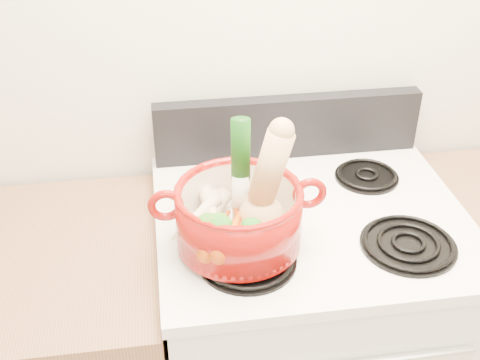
{
  "coord_description": "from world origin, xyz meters",
  "views": [
    {
      "loc": [
        -0.36,
        0.22,
        1.84
      ],
      "look_at": [
        -0.2,
        1.28,
        1.15
      ],
      "focal_mm": 45.0,
      "sensor_mm": 36.0,
      "label": 1
    }
  ],
  "objects": [
    {
      "name": "burner_front_right",
      "position": [
        0.19,
        1.24,
        0.96
      ],
      "size": [
        0.22,
        0.22,
        0.02
      ],
      "primitive_type": "cylinder",
      "color": "black",
      "rests_on": "cooktop"
    },
    {
      "name": "parsnip_3",
      "position": [
        -0.3,
        1.31,
        1.04
      ],
      "size": [
        0.14,
        0.14,
        0.05
      ],
      "primitive_type": "cone",
      "rotation": [
        1.66,
        0.0,
        -0.79
      ],
      "color": "beige",
      "rests_on": "dutch_oven"
    },
    {
      "name": "carrot_1",
      "position": [
        -0.26,
        1.26,
        1.02
      ],
      "size": [
        0.1,
        0.16,
        0.05
      ],
      "primitive_type": "cone",
      "rotation": [
        1.66,
        0.0,
        -0.47
      ],
      "color": "#BC3E09",
      "rests_on": "dutch_oven"
    },
    {
      "name": "burner_back_right",
      "position": [
        0.19,
        1.54,
        0.96
      ],
      "size": [
        0.17,
        0.17,
        0.02
      ],
      "primitive_type": "cylinder",
      "color": "black",
      "rests_on": "cooktop"
    },
    {
      "name": "cooktop",
      "position": [
        0.0,
        1.4,
        0.93
      ],
      "size": [
        0.78,
        0.67,
        0.03
      ],
      "primitive_type": "cube",
      "color": "white",
      "rests_on": "stove_body"
    },
    {
      "name": "burner_back_left",
      "position": [
        -0.19,
        1.54,
        0.96
      ],
      "size": [
        0.17,
        0.17,
        0.02
      ],
      "primitive_type": "cylinder",
      "color": "black",
      "rests_on": "cooktop"
    },
    {
      "name": "wall_back",
      "position": [
        0.0,
        1.75,
        1.3
      ],
      "size": [
        3.5,
        0.02,
        2.6
      ],
      "primitive_type": "cube",
      "color": "silver",
      "rests_on": "floor"
    },
    {
      "name": "carrot_3",
      "position": [
        -0.23,
        1.23,
        1.03
      ],
      "size": [
        0.11,
        0.16,
        0.05
      ],
      "primitive_type": "cone",
      "rotation": [
        1.66,
        0.0,
        -0.5
      ],
      "color": "#BD3109",
      "rests_on": "dutch_oven"
    },
    {
      "name": "leek",
      "position": [
        -0.19,
        1.34,
        1.14
      ],
      "size": [
        0.05,
        0.06,
        0.28
      ],
      "primitive_type": "cylinder",
      "rotation": [
        0.03,
        0.0,
        -0.2
      ],
      "color": "silver",
      "rests_on": "dutch_oven"
    },
    {
      "name": "carrot_4",
      "position": [
        -0.22,
        1.25,
        1.04
      ],
      "size": [
        0.09,
        0.15,
        0.04
      ],
      "primitive_type": "cone",
      "rotation": [
        1.66,
        0.0,
        -0.43
      ],
      "color": "#CF4C0A",
      "rests_on": "dutch_oven"
    },
    {
      "name": "carrot_2",
      "position": [
        -0.2,
        1.25,
        1.03
      ],
      "size": [
        0.04,
        0.17,
        0.05
      ],
      "primitive_type": "cone",
      "rotation": [
        1.66,
        0.0,
        0.07
      ],
      "color": "red",
      "rests_on": "dutch_oven"
    },
    {
      "name": "parsnip_0",
      "position": [
        -0.27,
        1.31,
        1.02
      ],
      "size": [
        0.13,
        0.21,
        0.06
      ],
      "primitive_type": "cone",
      "rotation": [
        1.66,
        0.0,
        -0.48
      ],
      "color": "beige",
      "rests_on": "dutch_oven"
    },
    {
      "name": "burner_front_left",
      "position": [
        -0.19,
        1.24,
        0.96
      ],
      "size": [
        0.22,
        0.22,
        0.02
      ],
      "primitive_type": "cylinder",
      "color": "black",
      "rests_on": "cooktop"
    },
    {
      "name": "pot_handle_left",
      "position": [
        -0.36,
        1.3,
        1.09
      ],
      "size": [
        0.08,
        0.02,
        0.08
      ],
      "primitive_type": "torus",
      "rotation": [
        1.57,
        0.0,
        -0.0
      ],
      "color": "maroon",
      "rests_on": "dutch_oven"
    },
    {
      "name": "control_backsplash",
      "position": [
        0.0,
        1.7,
        1.04
      ],
      "size": [
        0.76,
        0.05,
        0.18
      ],
      "primitive_type": "cube",
      "color": "black",
      "rests_on": "cooktop"
    },
    {
      "name": "squash",
      "position": [
        -0.15,
        1.29,
        1.13
      ],
      "size": [
        0.18,
        0.14,
        0.28
      ],
      "primitive_type": null,
      "rotation": [
        0.0,
        0.24,
        -0.2
      ],
      "color": "tan",
      "rests_on": "dutch_oven"
    },
    {
      "name": "stove_body",
      "position": [
        0.0,
        1.4,
        0.46
      ],
      "size": [
        0.76,
        0.65,
        0.92
      ],
      "primitive_type": "cube",
      "color": "silver",
      "rests_on": "floor"
    },
    {
      "name": "parsnip_2",
      "position": [
        -0.26,
        1.33,
        1.03
      ],
      "size": [
        0.06,
        0.19,
        0.06
      ],
      "primitive_type": "cone",
      "rotation": [
        1.66,
        0.0,
        0.09
      ],
      "color": "beige",
      "rests_on": "dutch_oven"
    },
    {
      "name": "ginger",
      "position": [
        -0.16,
        1.39,
        1.02
      ],
      "size": [
        0.1,
        0.09,
        0.05
      ],
      "primitive_type": "ellipsoid",
      "rotation": [
        0.0,
        0.0,
        -0.41
      ],
      "color": "tan",
      "rests_on": "dutch_oven"
    },
    {
      "name": "dutch_oven",
      "position": [
        -0.2,
        1.3,
        1.04
      ],
      "size": [
        0.29,
        0.29,
        0.14
      ],
      "primitive_type": "cylinder",
      "rotation": [
        0.0,
        0.0,
        -0.0
      ],
      "color": "maroon",
      "rests_on": "burner_front_left"
    },
    {
      "name": "pot_handle_right",
      "position": [
        -0.04,
        1.3,
        1.09
      ],
      "size": [
        0.08,
        0.02,
        0.08
      ],
      "primitive_type": "torus",
      "rotation": [
        1.57,
        0.0,
        -0.0
      ],
      "color": "maroon",
      "rests_on": "dutch_oven"
    },
    {
      "name": "parsnip_1",
      "position": [
        -0.27,
        1.31,
        1.02
      ],
      "size": [
        0.1,
        0.2,
        0.06
      ],
      "primitive_type": "cone",
      "rotation": [
        1.66,
        0.0,
        -0.31
      ],
      "color": "beige",
      "rests_on": "dutch_oven"
    },
    {
      "name": "carrot_0",
      "position": [
        -0.23,
        1.27,
        1.01
      ],
      "size": [
        0.09,
        0.15,
        0.04
      ],
      "primitive_type": "cone",
      "rotation": [
        1.66,
        0.0,
        -0.43
      ],
      "color": "orange",
      "rests_on": "dutch_oven"
    }
  ]
}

